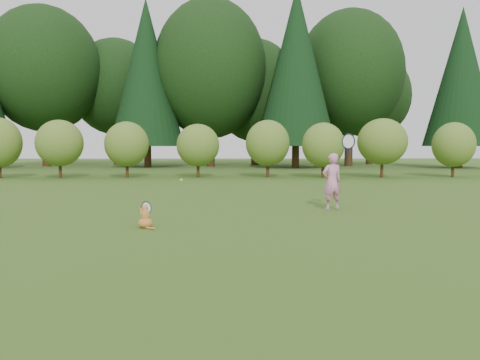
{
  "coord_description": "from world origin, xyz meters",
  "views": [
    {
      "loc": [
        -0.04,
        -9.32,
        1.41
      ],
      "look_at": [
        0.2,
        0.8,
        0.7
      ],
      "focal_mm": 35.0,
      "sensor_mm": 36.0,
      "label": 1
    }
  ],
  "objects": [
    {
      "name": "shrub_row",
      "position": [
        0.0,
        13.0,
        1.4
      ],
      "size": [
        28.0,
        3.0,
        2.8
      ],
      "primitive_type": null,
      "color": "#527C26",
      "rests_on": "ground"
    },
    {
      "name": "cat",
      "position": [
        -1.51,
        -1.16,
        0.21
      ],
      "size": [
        0.41,
        0.61,
        0.57
      ],
      "rotation": [
        0.0,
        0.0,
        0.39
      ],
      "color": "orange",
      "rests_on": "ground"
    },
    {
      "name": "ground",
      "position": [
        0.0,
        0.0,
        0.0
      ],
      "size": [
        100.0,
        100.0,
        0.0
      ],
      "primitive_type": "plane",
      "color": "#2E4E16",
      "rests_on": "ground"
    },
    {
      "name": "child",
      "position": [
        2.3,
        1.15,
        0.67
      ],
      "size": [
        0.73,
        0.47,
        1.91
      ],
      "rotation": [
        0.0,
        0.0,
        3.42
      ],
      "color": "pink",
      "rests_on": "ground"
    },
    {
      "name": "woodland_backdrop",
      "position": [
        0.0,
        23.0,
        7.5
      ],
      "size": [
        48.0,
        10.0,
        15.0
      ],
      "primitive_type": null,
      "color": "black",
      "rests_on": "ground"
    },
    {
      "name": "tennis_ball",
      "position": [
        -1.13,
        1.33,
        0.66
      ],
      "size": [
        0.06,
        0.06,
        0.06
      ],
      "color": "yellow",
      "rests_on": "ground"
    }
  ]
}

